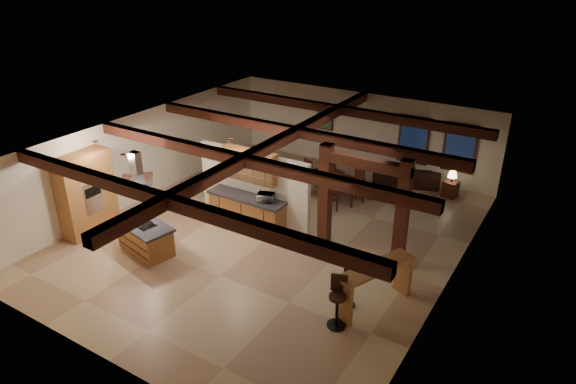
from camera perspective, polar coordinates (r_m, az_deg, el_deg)
name	(u,v)px	position (r m, az deg, el deg)	size (l,w,h in m)	color
ground	(273,234)	(14.98, -1.66, -4.74)	(12.00, 12.00, 0.00)	#CCB288
room_walls	(272,178)	(14.18, -1.74, 1.52)	(12.00, 12.00, 12.00)	white
ceiling_beams	(272,145)	(13.82, -1.80, 5.24)	(10.00, 12.00, 0.28)	#3A1B0E
timber_posts	(363,193)	(13.51, 8.33, -0.07)	(2.50, 0.30, 2.90)	#3A1B0E
partition_wall	(254,187)	(15.35, -3.81, 0.61)	(3.80, 0.18, 2.20)	white
pantry_cabinet	(86,194)	(15.73, -21.51, -0.18)	(0.67, 1.60, 2.40)	#995531
back_counter	(247,210)	(15.34, -4.58, -2.03)	(2.50, 0.66, 0.94)	#995531
upper_display_cabinet	(249,165)	(14.91, -4.31, 2.97)	(1.80, 0.36, 0.95)	#995531
range_hood	(139,192)	(13.90, -16.19, -0.03)	(1.10, 1.10, 1.40)	silver
back_windows	(436,144)	(18.31, 16.14, 5.13)	(2.70, 0.07, 1.70)	#3A1B0E
framed_art	(325,119)	(19.73, 4.15, 8.10)	(0.65, 0.05, 0.85)	#3A1B0E
recessed_cans	(151,145)	(13.95, -15.03, 5.05)	(3.16, 2.46, 0.03)	silver
kitchen_island	(146,237)	(14.50, -15.55, -4.89)	(1.85, 1.25, 0.85)	#995531
dining_table	(333,188)	(17.13, 5.00, 0.45)	(1.89, 1.06, 0.67)	#3C1A0F
sofa	(407,175)	(18.54, 13.06, 1.86)	(2.30, 0.90, 0.67)	black
microwave	(266,198)	(14.71, -2.48, -0.62)	(0.48, 0.32, 0.26)	#BAB9BE
bar_counter	(375,280)	(11.95, 9.69, -9.58)	(1.27, 2.09, 1.08)	#995531
side_table	(450,189)	(17.97, 17.59, 0.31)	(0.44, 0.44, 0.54)	#3A1B0E
table_lamp	(453,175)	(17.77, 17.81, 1.86)	(0.31, 0.31, 0.36)	black
bar_stool_a	(338,301)	(11.36, 5.54, -12.00)	(0.45, 0.47, 1.22)	black
bar_stool_b	(349,285)	(12.01, 6.76, -10.26)	(0.37, 0.39, 1.06)	black
dining_chairs	(333,180)	(17.01, 5.03, 1.34)	(2.47, 2.47, 1.23)	#3A1B0E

